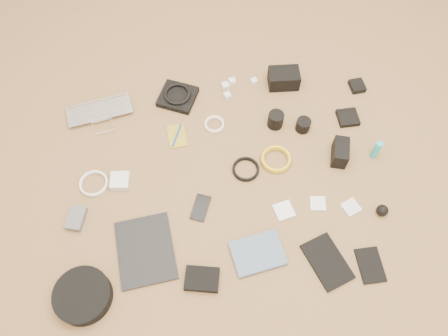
{
  "coord_description": "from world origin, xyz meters",
  "views": [
    {
      "loc": [
        -0.08,
        -0.86,
        1.65
      ],
      "look_at": [
        -0.0,
        0.03,
        0.02
      ],
      "focal_mm": 35.0,
      "sensor_mm": 36.0,
      "label": 1
    }
  ],
  "objects": [
    {
      "name": "cable_black",
      "position": [
        0.09,
        0.02,
        0.01
      ],
      "size": [
        0.15,
        0.15,
        0.01
      ],
      "primitive_type": "torus",
      "rotation": [
        0.0,
        0.0,
        -0.4
      ],
      "color": "black",
      "rests_on": "ground"
    },
    {
      "name": "air_blower",
      "position": [
        0.62,
        -0.22,
        0.02
      ],
      "size": [
        0.06,
        0.06,
        0.05
      ],
      "primitive_type": "sphere",
      "rotation": [
        0.0,
        0.0,
        0.26
      ],
      "color": "black",
      "rests_on": "ground"
    },
    {
      "name": "headphone_pouch",
      "position": [
        -0.18,
        0.44,
        0.01
      ],
      "size": [
        0.21,
        0.2,
        0.03
      ],
      "primitive_type": "cube",
      "rotation": [
        0.0,
        0.0,
        -0.4
      ],
      "color": "black",
      "rests_on": "ground"
    },
    {
      "name": "pen_blue",
      "position": [
        -0.19,
        0.22,
        0.01
      ],
      "size": [
        0.05,
        0.12,
        0.01
      ],
      "primitive_type": "cylinder",
      "rotation": [
        1.57,
        0.0,
        -0.35
      ],
      "color": "#1431A5",
      "rests_on": "notebook_olive"
    },
    {
      "name": "cable_yellow",
      "position": [
        0.23,
        0.06,
        0.01
      ],
      "size": [
        0.15,
        0.15,
        0.01
      ],
      "primitive_type": "torus",
      "rotation": [
        0.0,
        0.0,
        -0.18
      ],
      "color": "gold",
      "rests_on": "ground"
    },
    {
      "name": "tablet",
      "position": [
        -0.34,
        -0.29,
        0.01
      ],
      "size": [
        0.25,
        0.3,
        0.01
      ],
      "primitive_type": "cube",
      "rotation": [
        0.0,
        0.0,
        0.13
      ],
      "color": "black",
      "rests_on": "ground"
    },
    {
      "name": "filter_case_right",
      "position": [
        0.5,
        -0.19,
        0.0
      ],
      "size": [
        0.09,
        0.09,
        0.01
      ],
      "primitive_type": "cube",
      "rotation": [
        0.0,
        0.0,
        0.41
      ],
      "color": "silver",
      "rests_on": "ground"
    },
    {
      "name": "headphones",
      "position": [
        -0.18,
        0.44,
        0.04
      ],
      "size": [
        0.14,
        0.14,
        0.02
      ],
      "primitive_type": "torus",
      "rotation": [
        0.0,
        0.0,
        -0.09
      ],
      "color": "black",
      "rests_on": "headphone_pouch"
    },
    {
      "name": "filter_case_left",
      "position": [
        0.23,
        -0.18,
        0.01
      ],
      "size": [
        0.09,
        0.09,
        0.01
      ],
      "primitive_type": "cube",
      "rotation": [
        0.0,
        0.0,
        0.25
      ],
      "color": "silver",
      "rests_on": "ground"
    },
    {
      "name": "paperback",
      "position": [
        0.11,
        -0.42,
        0.01
      ],
      "size": [
        0.22,
        0.18,
        0.02
      ],
      "primitive_type": "imported",
      "rotation": [
        0.0,
        0.0,
        1.76
      ],
      "color": "#475E78",
      "rests_on": "ground"
    },
    {
      "name": "cable_white_a",
      "position": [
        -0.02,
        0.27,
        0.01
      ],
      "size": [
        0.11,
        0.11,
        0.01
      ],
      "primitive_type": "torus",
      "rotation": [
        0.0,
        0.0,
        -0.31
      ],
      "color": "white",
      "rests_on": "ground"
    },
    {
      "name": "charger_c",
      "position": [
        0.19,
        0.5,
        0.01
      ],
      "size": [
        0.04,
        0.04,
        0.03
      ],
      "primitive_type": "cube",
      "rotation": [
        0.0,
        0.0,
        0.33
      ],
      "color": "silver",
      "rests_on": "ground"
    },
    {
      "name": "charger_d",
      "position": [
        0.05,
        0.42,
        0.01
      ],
      "size": [
        0.04,
        0.04,
        0.03
      ],
      "primitive_type": "cube",
      "rotation": [
        0.0,
        0.0,
        0.38
      ],
      "color": "silver",
      "rests_on": "ground"
    },
    {
      "name": "dslr_camera",
      "position": [
        0.33,
        0.48,
        0.04
      ],
      "size": [
        0.15,
        0.1,
        0.08
      ],
      "primitive_type": "cube",
      "rotation": [
        0.0,
        0.0,
        -0.03
      ],
      "color": "black",
      "rests_on": "ground"
    },
    {
      "name": "notebook_olive",
      "position": [
        -0.19,
        0.22,
        0.0
      ],
      "size": [
        0.09,
        0.13,
        0.01
      ],
      "primitive_type": "cube",
      "rotation": [
        0.0,
        0.0,
        0.12
      ],
      "color": "olive",
      "rests_on": "ground"
    },
    {
      "name": "notebook_black_a",
      "position": [
        0.36,
        -0.41,
        0.01
      ],
      "size": [
        0.19,
        0.23,
        0.01
      ],
      "primitive_type": "cube",
      "rotation": [
        0.0,
        0.0,
        0.37
      ],
      "color": "black",
      "rests_on": "ground"
    },
    {
      "name": "notebook_black_b",
      "position": [
        0.52,
        -0.44,
        0.01
      ],
      "size": [
        0.1,
        0.14,
        0.01
      ],
      "primitive_type": "cube",
      "rotation": [
        0.0,
        0.0,
        0.04
      ],
      "color": "black",
      "rests_on": "ground"
    },
    {
      "name": "lens_b",
      "position": [
        0.37,
        0.21,
        0.03
      ],
      "size": [
        0.07,
        0.07,
        0.06
      ],
      "primitive_type": "cylinder",
      "rotation": [
        0.0,
        0.0,
        0.08
      ],
      "color": "black",
      "rests_on": "ground"
    },
    {
      "name": "lens_a",
      "position": [
        0.25,
        0.25,
        0.04
      ],
      "size": [
        0.09,
        0.09,
        0.08
      ],
      "primitive_type": "cylinder",
      "rotation": [
        0.0,
        0.0,
        0.4
      ],
      "color": "black",
      "rests_on": "ground"
    },
    {
      "name": "flash",
      "position": [
        0.5,
        0.05,
        0.04
      ],
      "size": [
        0.09,
        0.13,
        0.09
      ],
      "primitive_type": "cube",
      "rotation": [
        0.0,
        0.0,
        -0.26
      ],
      "color": "black",
      "rests_on": "ground"
    },
    {
      "name": "power_brick",
      "position": [
        -0.44,
        0.01,
        0.02
      ],
      "size": [
        0.08,
        0.08,
        0.03
      ],
      "primitive_type": "cube",
      "rotation": [
        0.0,
        0.0,
        -0.07
      ],
      "color": "silver",
      "rests_on": "ground"
    },
    {
      "name": "headphone_case",
      "position": [
        -0.57,
        -0.45,
        0.03
      ],
      "size": [
        0.21,
        0.21,
        0.06
      ],
      "primitive_type": "cylinder",
      "rotation": [
        0.0,
        0.0,
        0.02
      ],
      "color": "black",
      "rests_on": "ground"
    },
    {
      "name": "drive_case",
      "position": [
        -0.13,
        -0.43,
        0.02
      ],
      "size": [
        0.14,
        0.11,
        0.03
      ],
      "primitive_type": "cube",
      "rotation": [
        0.0,
        0.0,
        -0.18
      ],
      "color": "black",
      "rests_on": "ground"
    },
    {
      "name": "card_reader",
      "position": [
        0.59,
        0.25,
        0.01
      ],
      "size": [
        0.1,
        0.1,
        0.02
      ],
      "primitive_type": "cube",
      "rotation": [
        0.0,
        0.0,
        0.04
      ],
      "color": "black",
      "rests_on": "ground"
    },
    {
      "name": "cable_white_b",
      "position": [
        -0.55,
        0.02,
        0.01
      ],
      "size": [
        0.16,
        0.16,
        0.01
      ],
      "primitive_type": "torus",
      "rotation": [
        0.0,
        0.0,
        -0.39
      ],
      "color": "white",
      "rests_on": "ground"
    },
    {
      "name": "lens_cleaner",
      "position": [
        0.66,
        0.04,
        0.05
      ],
      "size": [
        0.04,
        0.04,
        0.1
      ],
      "primitive_type": "cylinder",
      "rotation": [
        0.0,
        0.0,
        -0.3
      ],
      "color": "#1BA8B1",
      "rests_on": "ground"
    },
    {
      "name": "charger_a",
      "position": [
        0.05,
        0.48,
        0.02
      ],
      "size": [
        0.04,
        0.04,
        0.03
      ],
      "primitive_type": "cube",
      "rotation": [
        0.0,
        0.0,
        0.28
      ],
      "color": "silver",
      "rests_on": "ground"
    },
    {
      "name": "charger_b",
      "position": [
        0.08,
        0.51,
        0.01
      ],
      "size": [
        0.04,
        0.04,
        0.03
      ],
      "primitive_type": "cube",
      "rotation": [
        0.0,
        0.0,
        0.19
      ],
      "color": "silver",
      "rests_on": "ground"
    },
    {
      "name": "laptop",
      "position": [
        -0.54,
        0.35,
        0.01
      ],
      "size": [
        0.33,
        0.26,
        0.02
      ],
      "primitive_type": "imported",
      "rotation": [
        0.0,
        0.0,
        0.21
      ],
      "color": "#B6B5BA",
      "rests_on": "ground"
    },
    {
      "name": "lens_pouch",
      "position": [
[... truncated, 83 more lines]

